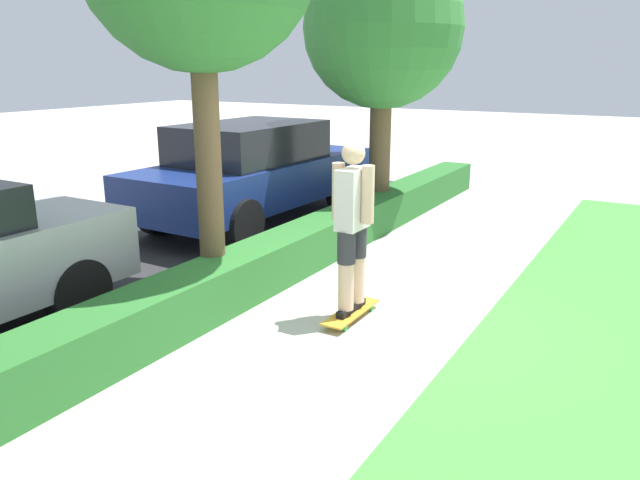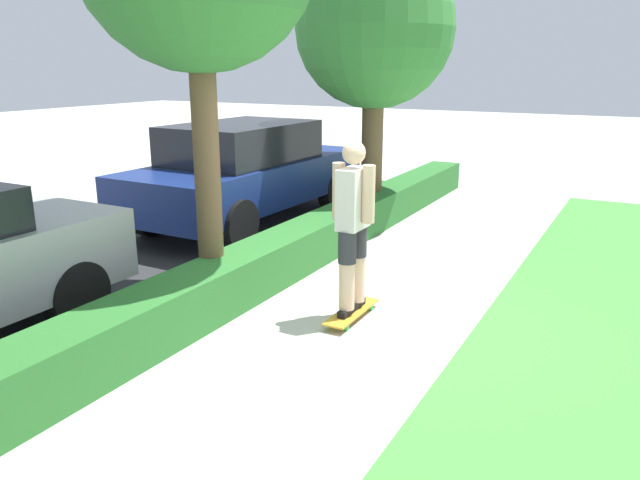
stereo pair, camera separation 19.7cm
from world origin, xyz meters
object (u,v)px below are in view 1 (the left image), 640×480
object	(u,v)px
tree_far	(383,30)
parked_car_middle	(254,171)
skateboard	(351,312)
skater_person	(352,223)

from	to	relation	value
tree_far	parked_car_middle	world-z (taller)	tree_far
skateboard	skater_person	distance (m)	0.97
tree_far	parked_car_middle	distance (m)	3.08
skateboard	tree_far	distance (m)	5.26
skater_person	tree_far	world-z (taller)	tree_far
skater_person	parked_car_middle	bearing A→B (deg)	48.98
skateboard	tree_far	world-z (taller)	tree_far
skateboard	parked_car_middle	size ratio (longest dim) A/B	0.19
skateboard	skater_person	size ratio (longest dim) A/B	0.51
parked_car_middle	tree_far	bearing A→B (deg)	-58.25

